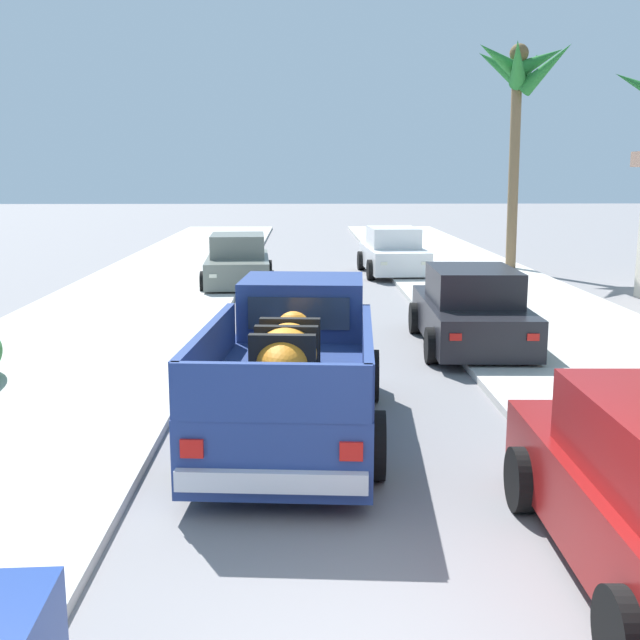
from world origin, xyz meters
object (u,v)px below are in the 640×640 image
object	(u,v)px
car_left_mid	(238,263)
car_left_near	(471,311)
car_right_mid	(393,253)
pickup_truck	(295,369)
palm_tree_right_mid	(519,81)

from	to	relation	value
car_left_mid	car_left_near	bearing A→B (deg)	-57.97
car_left_near	car_right_mid	bearing A→B (deg)	91.16
pickup_truck	car_right_mid	size ratio (longest dim) A/B	1.24
car_left_mid	car_right_mid	xyz separation A→B (m)	(4.86, 2.74, 0.00)
pickup_truck	car_left_mid	xyz separation A→B (m)	(-1.77, 12.91, -0.10)
car_left_mid	palm_tree_right_mid	world-z (taller)	palm_tree_right_mid
car_right_mid	palm_tree_right_mid	size ratio (longest dim) A/B	0.58
pickup_truck	palm_tree_right_mid	world-z (taller)	palm_tree_right_mid
car_left_near	palm_tree_right_mid	world-z (taller)	palm_tree_right_mid
pickup_truck	car_left_near	size ratio (longest dim) A/B	1.24
pickup_truck	car_left_near	bearing A→B (deg)	55.36
car_right_mid	palm_tree_right_mid	distance (m)	6.88
pickup_truck	car_left_mid	bearing A→B (deg)	97.82
pickup_truck	car_left_near	distance (m)	5.82
pickup_truck	car_right_mid	world-z (taller)	pickup_truck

